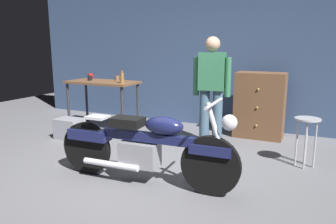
# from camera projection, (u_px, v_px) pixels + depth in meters

# --- Properties ---
(ground_plane) EXTENTS (12.00, 12.00, 0.00)m
(ground_plane) POSITION_uv_depth(u_px,v_px,m) (140.00, 174.00, 4.00)
(ground_plane) COLOR slate
(back_wall) EXTENTS (8.00, 0.12, 3.10)m
(back_wall) POSITION_uv_depth(u_px,v_px,m) (213.00, 45.00, 6.16)
(back_wall) COLOR #384C70
(back_wall) RESTS_ON ground_plane
(workbench) EXTENTS (1.30, 0.64, 0.90)m
(workbench) POSITION_uv_depth(u_px,v_px,m) (102.00, 87.00, 5.97)
(workbench) COLOR brown
(workbench) RESTS_ON ground_plane
(motorcycle) EXTENTS (2.19, 0.60, 1.00)m
(motorcycle) POSITION_uv_depth(u_px,v_px,m) (145.00, 145.00, 3.65)
(motorcycle) COLOR black
(motorcycle) RESTS_ON ground_plane
(person_standing) EXTENTS (0.57, 0.26, 1.67)m
(person_standing) POSITION_uv_depth(u_px,v_px,m) (212.00, 87.00, 4.93)
(person_standing) COLOR #436075
(person_standing) RESTS_ON ground_plane
(shop_stool) EXTENTS (0.32, 0.32, 0.64)m
(shop_stool) POSITION_uv_depth(u_px,v_px,m) (307.00, 129.00, 4.17)
(shop_stool) COLOR #B2B2B7
(shop_stool) RESTS_ON ground_plane
(wooden_dresser) EXTENTS (0.80, 0.47, 1.10)m
(wooden_dresser) POSITION_uv_depth(u_px,v_px,m) (260.00, 105.00, 5.50)
(wooden_dresser) COLOR brown
(wooden_dresser) RESTS_ON ground_plane
(storage_bin) EXTENTS (0.44, 0.32, 0.34)m
(storage_bin) POSITION_uv_depth(u_px,v_px,m) (70.00, 129.00, 5.49)
(storage_bin) COLOR gray
(storage_bin) RESTS_ON ground_plane
(mug_red_diner) EXTENTS (0.12, 0.08, 0.11)m
(mug_red_diner) POSITION_uv_depth(u_px,v_px,m) (91.00, 76.00, 6.25)
(mug_red_diner) COLOR red
(mug_red_diner) RESTS_ON workbench
(mug_brown_stoneware) EXTENTS (0.11, 0.08, 0.09)m
(mug_brown_stoneware) POSITION_uv_depth(u_px,v_px,m) (117.00, 78.00, 6.04)
(mug_brown_stoneware) COLOR brown
(mug_brown_stoneware) RESTS_ON workbench
(mug_black_matte) EXTENTS (0.11, 0.07, 0.09)m
(mug_black_matte) POSITION_uv_depth(u_px,v_px,m) (90.00, 78.00, 6.02)
(mug_black_matte) COLOR black
(mug_black_matte) RESTS_ON workbench
(bottle) EXTENTS (0.06, 0.06, 0.24)m
(bottle) POSITION_uv_depth(u_px,v_px,m) (122.00, 78.00, 5.61)
(bottle) COLOR olive
(bottle) RESTS_ON workbench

